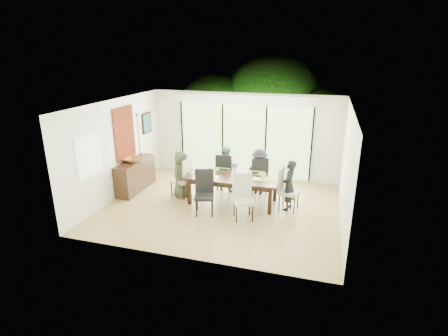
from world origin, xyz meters
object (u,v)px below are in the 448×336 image
(vase, at_px, (235,173))
(cup_b, at_px, (237,176))
(person_far_left, at_px, (225,168))
(cup_a, at_px, (210,170))
(bowl, at_px, (132,160))
(cup_c, at_px, (263,176))
(chair_far_left, at_px, (225,171))
(sideboard, at_px, (136,175))
(chair_right_end, at_px, (289,189))
(person_left_end, at_px, (181,174))
(table_top, at_px, (233,177))
(chair_near_left, at_px, (204,193))
(person_right_end, at_px, (289,185))
(chair_near_right, at_px, (243,198))
(chair_far_right, at_px, (259,175))
(laptop, at_px, (201,173))
(chair_left_end, at_px, (181,177))
(person_far_right, at_px, (259,172))

(vase, height_order, cup_b, vase)
(person_far_left, xyz_separation_m, cup_a, (-0.25, -0.68, 0.16))
(bowl, bearing_deg, cup_c, 1.86)
(chair_far_left, bearing_deg, sideboard, 15.39)
(chair_right_end, xyz_separation_m, chair_far_left, (-1.95, 0.85, 0.00))
(chair_far_left, bearing_deg, person_left_end, 37.88)
(table_top, height_order, sideboard, sideboard)
(table_top, bearing_deg, chair_near_left, -119.89)
(person_right_end, bearing_deg, chair_near_left, -54.53)
(chair_near_right, distance_m, person_far_left, 1.95)
(chair_far_right, relative_size, person_right_end, 0.85)
(laptop, bearing_deg, person_left_end, 163.05)
(chair_right_end, bearing_deg, chair_left_end, 98.34)
(person_far_left, distance_m, bowl, 2.68)
(chair_left_end, height_order, person_far_left, person_far_left)
(chair_right_end, distance_m, cup_c, 0.75)
(cup_a, distance_m, sideboard, 2.30)
(cup_b, bearing_deg, chair_near_left, -130.17)
(chair_far_right, relative_size, cup_c, 8.87)
(person_right_end, xyz_separation_m, bowl, (-4.45, -0.02, 0.30))
(person_left_end, relative_size, sideboard, 0.83)
(table_top, xyz_separation_m, chair_right_end, (1.50, 0.00, -0.17))
(chair_left_end, height_order, chair_near_left, same)
(chair_left_end, height_order, vase, chair_left_end)
(chair_near_right, bearing_deg, person_far_left, 96.01)
(table_top, distance_m, cup_c, 0.81)
(person_left_end, distance_m, cup_a, 0.81)
(chair_near_left, height_order, person_far_right, person_far_right)
(table_top, xyz_separation_m, chair_left_end, (-1.50, 0.00, -0.17))
(vase, bearing_deg, chair_near_left, -120.87)
(chair_near_right, relative_size, sideboard, 0.71)
(person_far_left, height_order, cup_c, person_far_left)
(chair_near_right, xyz_separation_m, person_far_left, (-0.95, 1.70, 0.10))
(person_far_right, bearing_deg, bowl, 23.06)
(table_top, bearing_deg, chair_left_end, 180.00)
(chair_near_right, height_order, person_right_end, person_right_end)
(sideboard, bearing_deg, person_far_right, 12.07)
(chair_right_end, distance_m, person_right_end, 0.10)
(chair_far_left, height_order, cup_c, chair_far_left)
(cup_b, bearing_deg, person_far_right, 66.73)
(person_far_right, distance_m, laptop, 1.69)
(person_right_end, height_order, sideboard, person_right_end)
(person_right_end, bearing_deg, cup_a, -82.19)
(chair_near_left, xyz_separation_m, cup_a, (-0.20, 1.02, 0.25))
(chair_far_left, xyz_separation_m, laptop, (-0.40, -0.95, 0.22))
(chair_near_left, xyz_separation_m, person_left_end, (-0.98, 0.87, 0.10))
(laptop, xyz_separation_m, sideboard, (-2.12, 0.18, -0.33))
(table_top, height_order, laptop, laptop)
(person_far_right, distance_m, cup_a, 1.43)
(laptop, distance_m, cup_a, 0.29)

